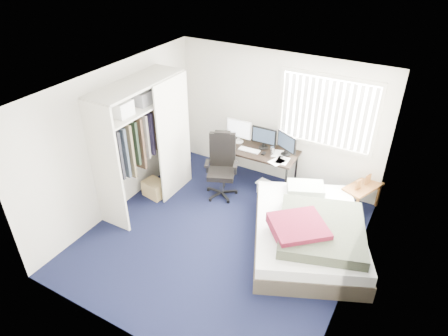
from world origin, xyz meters
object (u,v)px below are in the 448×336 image
desk (259,148)px  bed (309,232)px  office_chair (222,171)px  nightstand (363,189)px

desk → bed: bearing=-41.2°
office_chair → nightstand: (2.37, 0.75, -0.03)m
office_chair → bed: office_chair is taller
desk → nightstand: size_ratio=1.85×
office_chair → bed: (1.90, -0.62, -0.17)m
desk → office_chair: office_chair is taller
nightstand → bed: (-0.47, -1.37, -0.14)m
desk → bed: size_ratio=0.57×
office_chair → desk: bearing=56.4°
office_chair → nightstand: 2.48m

